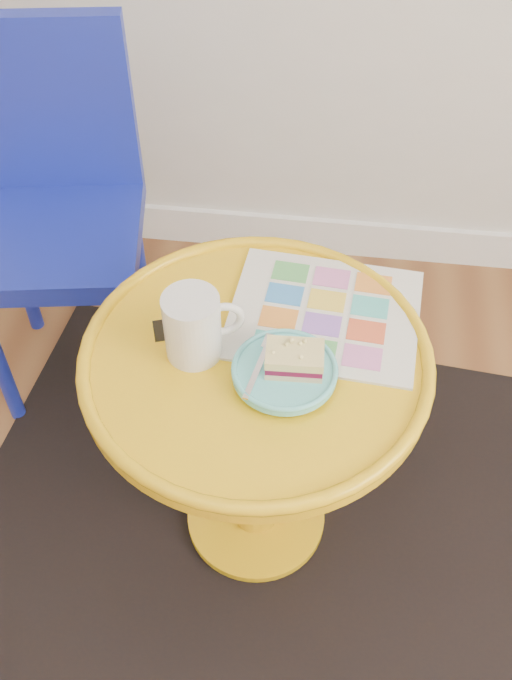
# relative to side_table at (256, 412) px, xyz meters

# --- Properties ---
(rug) EXTENTS (1.40, 1.22, 0.01)m
(rug) POSITION_rel_side_table_xyz_m (0.00, 0.00, -0.41)
(rug) COLOR black
(rug) RESTS_ON ground
(side_table) EXTENTS (0.60, 0.60, 0.57)m
(side_table) POSITION_rel_side_table_xyz_m (0.00, 0.00, 0.00)
(side_table) COLOR gold
(side_table) RESTS_ON ground
(chair) EXTENTS (0.45, 0.45, 0.88)m
(chair) POSITION_rel_side_table_xyz_m (-0.52, 0.46, 0.09)
(chair) COLOR #1926A2
(chair) RESTS_ON ground
(newspaper) EXTENTS (0.36, 0.31, 0.01)m
(newspaper) POSITION_rel_side_table_xyz_m (0.11, 0.11, 0.16)
(newspaper) COLOR silver
(newspaper) RESTS_ON side_table
(mug) EXTENTS (0.13, 0.10, 0.13)m
(mug) POSITION_rel_side_table_xyz_m (-0.10, -0.00, 0.23)
(mug) COLOR silver
(mug) RESTS_ON side_table
(plate) EXTENTS (0.17, 0.17, 0.02)m
(plate) POSITION_rel_side_table_xyz_m (0.05, -0.04, 0.18)
(plate) COLOR #5FC9C9
(plate) RESTS_ON newspaper
(cake_slice) EXTENTS (0.10, 0.07, 0.04)m
(cake_slice) POSITION_rel_side_table_xyz_m (0.07, -0.04, 0.21)
(cake_slice) COLOR #D3BC8C
(cake_slice) RESTS_ON plate
(fork) EXTENTS (0.04, 0.14, 0.00)m
(fork) POSITION_rel_side_table_xyz_m (0.01, -0.04, 0.19)
(fork) COLOR silver
(fork) RESTS_ON plate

